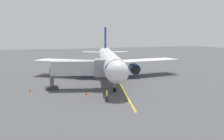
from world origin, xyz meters
TOP-DOWN VIEW (x-y plane):
  - ground_plane at (0.00, 0.00)m, footprint 220.00×220.00m
  - apron_lead_in_line at (1.94, 7.30)m, footprint 11.37×38.49m
  - airplane at (1.86, 1.03)m, footprint 33.43×39.59m
  - jet_bridge at (10.16, 10.38)m, footprint 11.43×5.68m
  - ground_crew_marshaller at (9.22, 20.21)m, footprint 0.36×0.46m
  - box_truck_near_nose at (5.54, -13.54)m, footprint 2.08×4.64m
  - safety_cone_nose_left at (10.96, 15.06)m, footprint 0.32×0.32m
  - safety_cone_nose_right at (19.31, 9.18)m, footprint 0.32×0.32m

SIDE VIEW (x-z plane):
  - ground_plane at x=0.00m, z-range 0.00..0.00m
  - apron_lead_in_line at x=1.94m, z-range 0.00..0.01m
  - safety_cone_nose_left at x=10.96m, z-range 0.00..0.55m
  - safety_cone_nose_right at x=19.31m, z-range 0.00..0.55m
  - ground_crew_marshaller at x=9.22m, z-range 0.03..1.74m
  - box_truck_near_nose at x=5.54m, z-range 0.08..2.70m
  - jet_bridge at x=10.16m, z-range 1.06..6.46m
  - airplane at x=1.86m, z-range -1.75..9.75m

